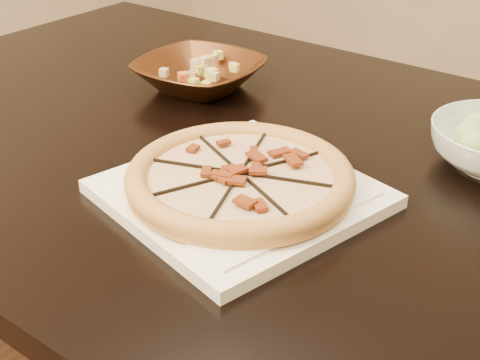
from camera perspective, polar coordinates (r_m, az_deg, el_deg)
The scene contains 5 objects.
dining_table at distance 1.11m, azimuth -0.46°, elevation -0.60°, with size 1.52×1.00×0.75m.
plate at distance 0.89m, azimuth -0.00°, elevation -1.10°, with size 0.37×0.37×0.02m.
pizza at distance 0.88m, azimuth -0.00°, elevation 0.23°, with size 0.30×0.30×0.03m.
bronze_bowl at distance 1.25m, azimuth -3.47°, elevation 8.98°, with size 0.22×0.22×0.05m, color #532D15.
mixed_dish at distance 1.23m, azimuth -3.57°, elevation 10.78°, with size 0.11×0.10×0.03m.
Camera 1 is at (0.43, -0.63, 1.21)m, focal length 50.00 mm.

